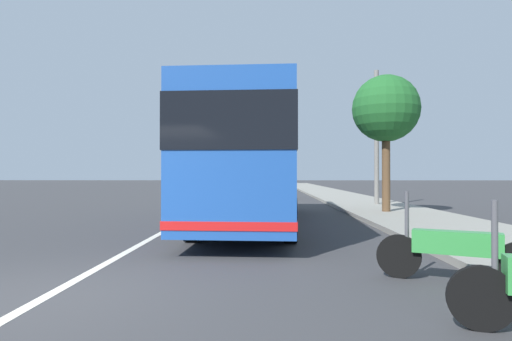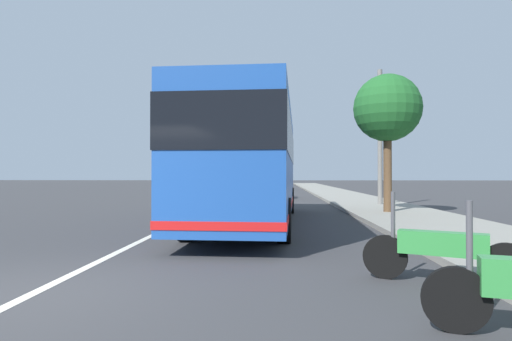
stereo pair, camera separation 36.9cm
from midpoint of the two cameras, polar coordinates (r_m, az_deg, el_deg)
name	(u,v)px [view 1 (the left image)]	position (r m, az deg, el deg)	size (l,w,h in m)	color
ground_plane	(46,297)	(6.13, -27.93, -14.75)	(220.00, 220.00, 0.00)	#38383A
sidewalk_curb	(404,215)	(15.96, 18.63, -5.71)	(110.00, 3.60, 0.14)	gray
lane_divider_line	(191,217)	(15.53, -9.44, -6.12)	(110.00, 0.16, 0.01)	silver
coach_bus	(254,160)	(13.15, -1.13, 1.48)	(11.51, 3.00, 3.45)	#1E4C9E
motorcycle_nearest_curb	(456,250)	(6.52, 23.70, -9.71)	(0.99, 1.99, 1.27)	black
car_far_distant	(265,188)	(27.03, 0.87, -2.34)	(4.72, 2.15, 1.39)	gray
car_oncoming	(263,183)	(42.77, 0.64, -1.66)	(4.69, 2.05, 1.49)	black
car_side_street	(267,181)	(53.18, 1.29, -1.41)	(3.92, 1.83, 1.51)	silver
car_ahead_same_lane	(261,180)	(62.70, 0.56, -1.33)	(4.41, 1.88, 1.45)	gray
roadside_tree_mid_block	(386,110)	(16.73, 16.41, 7.84)	(2.50, 2.50, 5.24)	brown
utility_pole	(377,138)	(20.80, 15.37, 4.16)	(0.22, 0.22, 6.44)	slate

